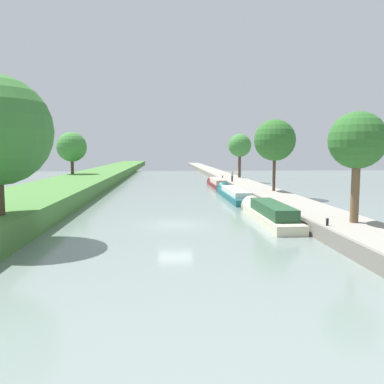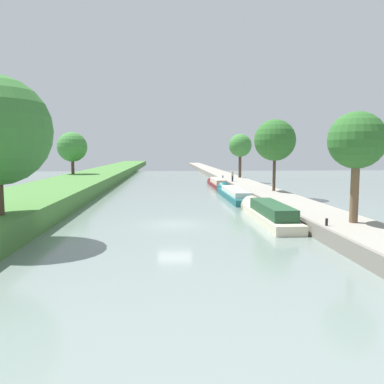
% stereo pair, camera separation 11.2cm
% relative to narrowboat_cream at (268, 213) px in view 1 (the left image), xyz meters
% --- Properties ---
extents(ground_plane, '(160.00, 160.00, 0.00)m').
position_rel_narrowboat_cream_xyz_m(ground_plane, '(-7.23, -1.12, -0.60)').
color(ground_plane, slate).
extents(right_towpath, '(4.22, 260.00, 0.89)m').
position_rel_narrowboat_cream_xyz_m(right_towpath, '(3.57, -1.12, -0.15)').
color(right_towpath, gray).
rests_on(right_towpath, ground_plane).
extents(stone_quay, '(0.25, 260.00, 0.94)m').
position_rel_narrowboat_cream_xyz_m(stone_quay, '(1.33, -1.12, -0.13)').
color(stone_quay, gray).
rests_on(stone_quay, ground_plane).
extents(narrowboat_cream, '(2.05, 11.72, 2.14)m').
position_rel_narrowboat_cream_xyz_m(narrowboat_cream, '(0.00, 0.00, 0.00)').
color(narrowboat_cream, beige).
rests_on(narrowboat_cream, ground_plane).
extents(narrowboat_teal, '(2.07, 14.74, 1.96)m').
position_rel_narrowboat_cream_xyz_m(narrowboat_teal, '(-0.14, 14.85, -0.10)').
color(narrowboat_teal, '#195B60').
rests_on(narrowboat_teal, ground_plane).
extents(narrowboat_maroon, '(1.81, 12.36, 1.88)m').
position_rel_narrowboat_cream_xyz_m(narrowboat_maroon, '(-0.00, 29.81, -0.07)').
color(narrowboat_maroon, maroon).
rests_on(narrowboat_maroon, ground_plane).
extents(tree_rightbank_near, '(3.52, 3.52, 6.90)m').
position_rel_narrowboat_cream_xyz_m(tree_rightbank_near, '(3.88, -6.02, 5.35)').
color(tree_rightbank_near, brown).
rests_on(tree_rightbank_near, right_towpath).
extents(tree_rightbank_midnear, '(4.66, 4.66, 8.07)m').
position_rel_narrowboat_cream_xyz_m(tree_rightbank_midnear, '(4.40, 13.89, 6.01)').
color(tree_rightbank_midnear, '#4C3828').
rests_on(tree_rightbank_midnear, right_towpath).
extents(tree_rightbank_midfar, '(3.93, 3.93, 7.49)m').
position_rel_narrowboat_cream_xyz_m(tree_rightbank_midfar, '(4.92, 37.02, 5.76)').
color(tree_rightbank_midfar, '#4C3828').
rests_on(tree_rightbank_midfar, right_towpath).
extents(tree_leftbank_upstream, '(4.89, 4.89, 6.92)m').
position_rel_narrowboat_cream_xyz_m(tree_leftbank_upstream, '(-23.29, 36.27, 5.51)').
color(tree_leftbank_upstream, '#4C3828').
rests_on(tree_leftbank_upstream, left_grassy_bank).
extents(person_walking, '(0.34, 0.34, 1.66)m').
position_rel_narrowboat_cream_xyz_m(person_walking, '(2.07, 27.93, 1.17)').
color(person_walking, '#282D42').
rests_on(person_walking, right_towpath).
extents(mooring_bollard_near, '(0.16, 0.16, 0.45)m').
position_rel_narrowboat_cream_xyz_m(mooring_bollard_near, '(1.76, -6.96, 0.52)').
color(mooring_bollard_near, black).
rests_on(mooring_bollard_near, right_towpath).
extents(mooring_bollard_far, '(0.16, 0.16, 0.45)m').
position_rel_narrowboat_cream_xyz_m(mooring_bollard_far, '(1.76, 35.64, 0.52)').
color(mooring_bollard_far, black).
rests_on(mooring_bollard_far, right_towpath).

